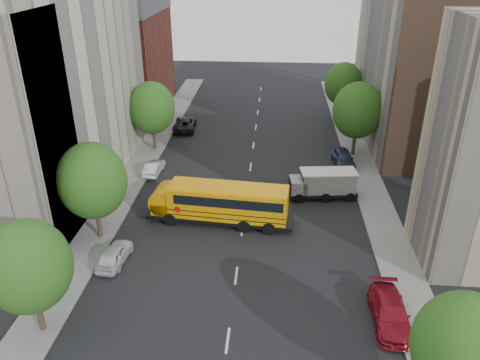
# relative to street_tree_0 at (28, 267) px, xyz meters

# --- Properties ---
(ground) EXTENTS (120.00, 120.00, 0.00)m
(ground) POSITION_rel_street_tree_0_xyz_m (11.00, 14.00, -4.64)
(ground) COLOR black
(ground) RESTS_ON ground
(sidewalk_left) EXTENTS (3.00, 80.00, 0.12)m
(sidewalk_left) POSITION_rel_street_tree_0_xyz_m (-0.50, 19.00, -4.58)
(sidewalk_left) COLOR slate
(sidewalk_left) RESTS_ON ground
(sidewalk_right) EXTENTS (3.00, 80.00, 0.12)m
(sidewalk_right) POSITION_rel_street_tree_0_xyz_m (22.50, 19.00, -4.58)
(sidewalk_right) COLOR slate
(sidewalk_right) RESTS_ON ground
(lane_markings) EXTENTS (0.15, 64.00, 0.01)m
(lane_markings) POSITION_rel_street_tree_0_xyz_m (11.00, 24.00, -4.64)
(lane_markings) COLOR silver
(lane_markings) RESTS_ON ground
(building_left_cream) EXTENTS (10.00, 26.00, 20.00)m
(building_left_cream) POSITION_rel_street_tree_0_xyz_m (-7.00, 20.00, 5.36)
(building_left_cream) COLOR beige
(building_left_cream) RESTS_ON ground
(building_left_redbrick) EXTENTS (10.00, 15.00, 13.00)m
(building_left_redbrick) POSITION_rel_street_tree_0_xyz_m (-7.00, 42.00, 1.86)
(building_left_redbrick) COLOR maroon
(building_left_redbrick) RESTS_ON ground
(building_right_far) EXTENTS (10.00, 22.00, 18.00)m
(building_right_far) POSITION_rel_street_tree_0_xyz_m (29.00, 34.00, 4.36)
(building_right_far) COLOR tan
(building_right_far) RESTS_ON ground
(building_right_sidewall) EXTENTS (10.10, 0.30, 18.00)m
(building_right_sidewall) POSITION_rel_street_tree_0_xyz_m (29.00, 23.00, 4.36)
(building_right_sidewall) COLOR brown
(building_right_sidewall) RESTS_ON ground
(street_tree_0) EXTENTS (4.80, 4.80, 7.41)m
(street_tree_0) POSITION_rel_street_tree_0_xyz_m (0.00, 0.00, 0.00)
(street_tree_0) COLOR #38281C
(street_tree_0) RESTS_ON ground
(street_tree_1) EXTENTS (5.12, 5.12, 7.90)m
(street_tree_1) POSITION_rel_street_tree_0_xyz_m (0.00, 10.00, 0.31)
(street_tree_1) COLOR #38281C
(street_tree_1) RESTS_ON ground
(street_tree_2) EXTENTS (4.99, 4.99, 7.71)m
(street_tree_2) POSITION_rel_street_tree_0_xyz_m (0.00, 28.00, 0.19)
(street_tree_2) COLOR #38281C
(street_tree_2) RESTS_ON ground
(street_tree_3) EXTENTS (4.61, 4.61, 7.11)m
(street_tree_3) POSITION_rel_street_tree_0_xyz_m (22.00, -4.00, -0.19)
(street_tree_3) COLOR #38281C
(street_tree_3) RESTS_ON ground
(street_tree_4) EXTENTS (5.25, 5.25, 8.10)m
(street_tree_4) POSITION_rel_street_tree_0_xyz_m (22.00, 28.00, 0.43)
(street_tree_4) COLOR #38281C
(street_tree_4) RESTS_ON ground
(street_tree_5) EXTENTS (4.86, 4.86, 7.51)m
(street_tree_5) POSITION_rel_street_tree_0_xyz_m (22.00, 40.00, 0.06)
(street_tree_5) COLOR #38281C
(street_tree_5) RESTS_ON ground
(school_bus) EXTENTS (12.19, 3.90, 3.38)m
(school_bus) POSITION_rel_street_tree_0_xyz_m (8.98, 13.05, -2.75)
(school_bus) COLOR black
(school_bus) RESTS_ON ground
(safari_truck) EXTENTS (6.33, 2.92, 2.62)m
(safari_truck) POSITION_rel_street_tree_0_xyz_m (17.85, 17.98, -3.26)
(safari_truck) COLOR black
(safari_truck) RESTS_ON ground
(parked_car_0) EXTENTS (1.94, 4.14, 1.37)m
(parked_car_0) POSITION_rel_street_tree_0_xyz_m (2.16, 6.87, -3.95)
(parked_car_0) COLOR silver
(parked_car_0) RESTS_ON ground
(parked_car_1) EXTENTS (1.50, 3.91, 1.27)m
(parked_car_1) POSITION_rel_street_tree_0_xyz_m (1.40, 21.75, -4.00)
(parked_car_1) COLOR silver
(parked_car_1) RESTS_ON ground
(parked_car_2) EXTENTS (2.88, 5.61, 1.51)m
(parked_car_2) POSITION_rel_street_tree_0_xyz_m (2.20, 34.65, -3.88)
(parked_car_2) COLOR black
(parked_car_2) RESTS_ON ground
(parked_car_3) EXTENTS (2.10, 5.12, 1.48)m
(parked_car_3) POSITION_rel_street_tree_0_xyz_m (20.60, 2.24, -3.90)
(parked_car_3) COLOR maroon
(parked_car_3) RESTS_ON ground
(parked_car_4) EXTENTS (2.32, 4.84, 1.60)m
(parked_car_4) POSITION_rel_street_tree_0_xyz_m (20.60, 25.24, -3.84)
(parked_car_4) COLOR #2E3751
(parked_car_4) RESTS_ON ground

